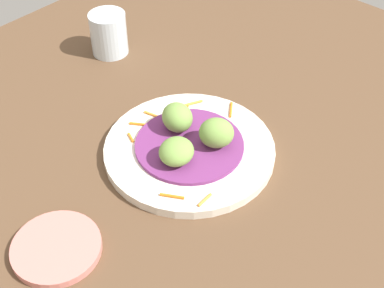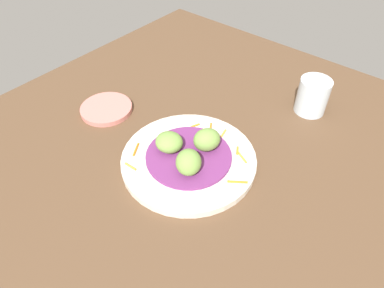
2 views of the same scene
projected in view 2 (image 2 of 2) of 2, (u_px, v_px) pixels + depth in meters
table_surface at (208, 183)px, 66.14cm from camera, size 110.00×110.00×2.00cm
main_plate at (189, 160)px, 68.12cm from camera, size 26.12×26.12×1.50cm
cabbage_bed at (189, 156)px, 67.40cm from camera, size 16.60×16.60×0.58cm
carrot_garnish at (202, 150)px, 68.73cm from camera, size 22.69×20.07×0.40cm
guac_scoop_left at (189, 162)px, 62.72cm from camera, size 6.88×6.99×4.56cm
guac_scoop_center at (207, 140)px, 67.18cm from camera, size 6.37×6.73×4.30cm
guac_scoop_right at (171, 141)px, 67.40cm from camera, size 6.32×6.08×3.61cm
side_plate_small at (106, 109)px, 79.99cm from camera, size 11.67×11.67×1.12cm
water_glass at (313, 96)px, 77.75cm from camera, size 6.87×6.87×8.02cm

